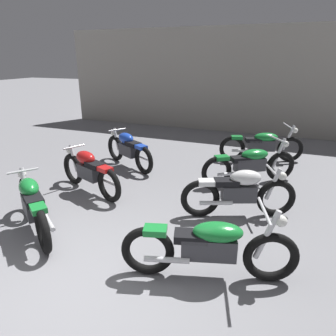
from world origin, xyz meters
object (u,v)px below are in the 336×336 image
object	(u,v)px
motorcycle_left_row_1	(89,171)
motorcycle_right_row_0	(210,246)
motorcycle_left_row_0	(32,204)
motorcycle_left_row_2	(128,149)
motorcycle_right_row_2	(250,164)
motorcycle_right_row_1	(239,192)
motorcycle_right_row_3	(262,145)

from	to	relation	value
motorcycle_left_row_1	motorcycle_right_row_0	bearing A→B (deg)	-29.41
motorcycle_left_row_0	motorcycle_right_row_0	world-z (taller)	motorcycle_right_row_0
motorcycle_right_row_0	motorcycle_left_row_2	bearing A→B (deg)	131.59
motorcycle_left_row_0	motorcycle_right_row_2	bearing A→B (deg)	48.55
motorcycle_left_row_2	motorcycle_right_row_1	size ratio (longest dim) A/B	0.96
motorcycle_right_row_1	motorcycle_left_row_0	bearing A→B (deg)	-150.03
motorcycle_left_row_0	motorcycle_right_row_0	size ratio (longest dim) A/B	0.79
motorcycle_right_row_0	motorcycle_right_row_2	size ratio (longest dim) A/B	1.15
motorcycle_left_row_1	motorcycle_right_row_3	xyz separation A→B (m)	(3.01, 3.32, -0.01)
motorcycle_right_row_1	motorcycle_right_row_3	world-z (taller)	motorcycle_right_row_3
motorcycle_right_row_0	motorcycle_left_row_0	bearing A→B (deg)	178.86
motorcycle_left_row_0	motorcycle_right_row_2	distance (m)	4.33
motorcycle_left_row_0	motorcycle_right_row_3	xyz separation A→B (m)	(2.94, 4.90, -0.01)
motorcycle_left_row_0	motorcycle_left_row_2	size ratio (longest dim) A/B	0.94
motorcycle_right_row_0	motorcycle_right_row_1	bearing A→B (deg)	87.86
motorcycle_left_row_2	motorcycle_right_row_3	xyz separation A→B (m)	(3.03, 1.67, -0.01)
motorcycle_right_row_2	motorcycle_right_row_3	distance (m)	1.66
motorcycle_left_row_0	motorcycle_right_row_0	distance (m)	2.83
motorcycle_right_row_2	motorcycle_left_row_1	bearing A→B (deg)	-150.54
motorcycle_right_row_3	motorcycle_right_row_0	bearing A→B (deg)	-91.23
motorcycle_left_row_1	motorcycle_right_row_2	bearing A→B (deg)	29.46
motorcycle_left_row_1	motorcycle_right_row_3	size ratio (longest dim) A/B	0.90
motorcycle_right_row_0	motorcycle_left_row_1	bearing A→B (deg)	150.59
motorcycle_right_row_1	motorcycle_right_row_3	xyz separation A→B (m)	(0.04, 3.24, -0.01)
motorcycle_left_row_1	motorcycle_right_row_2	world-z (taller)	motorcycle_right_row_2
motorcycle_right_row_1	motorcycle_right_row_2	distance (m)	1.57
motorcycle_left_row_1	motorcycle_left_row_2	distance (m)	1.66
motorcycle_left_row_2	motorcycle_right_row_3	world-z (taller)	motorcycle_right_row_3
motorcycle_left_row_0	motorcycle_left_row_2	distance (m)	3.24
motorcycle_left_row_2	motorcycle_right_row_2	distance (m)	2.96
motorcycle_left_row_2	motorcycle_right_row_1	world-z (taller)	same
motorcycle_right_row_2	motorcycle_left_row_0	bearing A→B (deg)	-131.45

